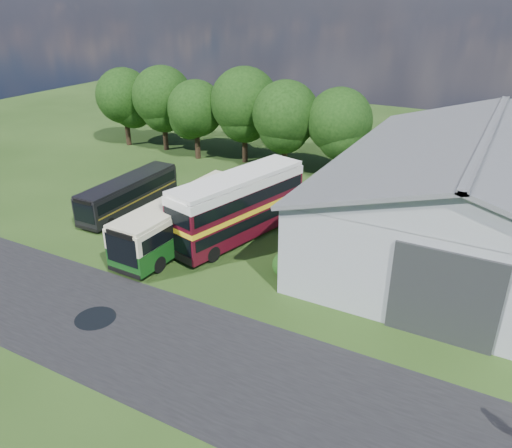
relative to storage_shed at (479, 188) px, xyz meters
The scene contains 16 objects.
ground 22.31m from the storage_shed, 133.18° to the right, with size 120.00×120.00×0.00m, color #1C3410.
asphalt_road 22.84m from the storage_shed, 122.30° to the right, with size 60.00×8.00×0.02m, color black.
puddle 25.50m from the storage_shed, 130.99° to the right, with size 2.20×2.20×0.01m, color black.
storage_shed is the anchor object (origin of this frame).
tree_far_left 38.86m from the storage_shed, 168.09° to the left, with size 6.12×6.12×8.64m.
tree_left_a 34.12m from the storage_shed, 165.53° to the left, with size 6.46×6.46×9.12m.
tree_left_b 29.01m from the storage_shed, 164.98° to the left, with size 5.78×5.78×8.16m.
tree_mid 24.71m from the storage_shed, 159.03° to the left, with size 6.80×6.80×9.60m.
tree_right_a 19.68m from the storage_shed, 156.53° to the left, with size 6.26×6.26×8.83m.
tree_right_b 15.65m from the storage_shed, 146.47° to the left, with size 5.98×5.98×8.45m.
shrub_front 14.33m from the storage_shed, 133.27° to the right, with size 1.70×1.70×1.70m, color #194714.
shrub_mid 13.02m from the storage_shed, 139.65° to the right, with size 1.60×1.60×1.60m, color #194714.
shrub_back 11.90m from the storage_shed, 147.52° to the right, with size 1.80×1.80×1.80m, color #194714.
bus_green_single 20.06m from the storage_shed, 152.75° to the right, with size 3.13×12.15×3.33m.
bus_maroon_double 16.23m from the storage_shed, 155.26° to the right, with size 5.36×11.33×4.72m.
bus_dark_single 25.85m from the storage_shed, 164.97° to the right, with size 2.40×9.77×2.68m.
Camera 1 is at (16.75, -18.43, 15.98)m, focal length 35.00 mm.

